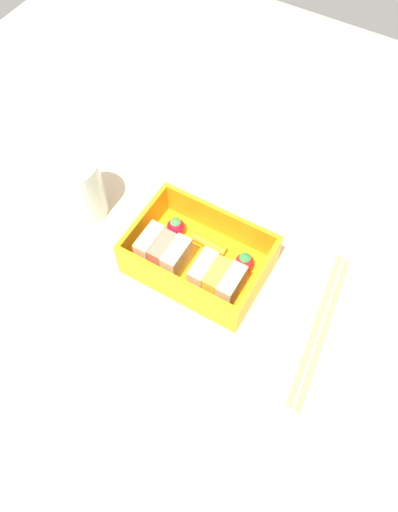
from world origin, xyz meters
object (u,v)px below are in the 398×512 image
(sandwich_left, at_px, (217,280))
(drinking_glass, at_px, (80,186))
(chopstick_pair, at_px, (320,329))
(strawberry_left, at_px, (176,226))
(sandwich_center_left, at_px, (163,252))
(carrot_stick_far_left, at_px, (211,245))
(strawberry_far_left, at_px, (245,262))
(folded_napkin, at_px, (245,192))

(sandwich_left, bearing_deg, drinking_glass, -6.51)
(chopstick_pair, bearing_deg, strawberry_left, -7.31)
(sandwich_left, distance_m, chopstick_pair, 0.14)
(sandwich_center_left, bearing_deg, carrot_stick_far_left, -129.97)
(sandwich_center_left, distance_m, carrot_stick_far_left, 0.07)
(sandwich_center_left, relative_size, chopstick_pair, 0.27)
(sandwich_left, distance_m, strawberry_far_left, 0.05)
(chopstick_pair, bearing_deg, sandwich_center_left, 5.12)
(sandwich_center_left, height_order, strawberry_far_left, sandwich_center_left)
(sandwich_left, height_order, drinking_glass, drinking_glass)
(carrot_stick_far_left, bearing_deg, sandwich_left, 125.46)
(sandwich_center_left, xyz_separation_m, chopstick_pair, (-0.21, -0.02, -0.03))
(carrot_stick_far_left, relative_size, chopstick_pair, 0.23)
(sandwich_center_left, relative_size, carrot_stick_far_left, 1.19)
(carrot_stick_far_left, height_order, strawberry_left, strawberry_left)
(carrot_stick_far_left, bearing_deg, chopstick_pair, 169.71)
(carrot_stick_far_left, bearing_deg, drinking_glass, 7.26)
(sandwich_left, xyz_separation_m, chopstick_pair, (-0.14, -0.02, -0.03))
(carrot_stick_far_left, distance_m, chopstick_pair, 0.18)
(sandwich_left, distance_m, strawberry_left, 0.10)
(folded_napkin, bearing_deg, sandwich_center_left, 78.24)
(strawberry_left, xyz_separation_m, folded_napkin, (-0.05, -0.12, -0.02))
(sandwich_center_left, height_order, strawberry_left, sandwich_center_left)
(strawberry_far_left, distance_m, chopstick_pair, 0.13)
(sandwich_center_left, bearing_deg, strawberry_left, -76.36)
(strawberry_far_left, distance_m, carrot_stick_far_left, 0.05)
(strawberry_far_left, xyz_separation_m, drinking_glass, (0.24, 0.02, 0.02))
(sandwich_center_left, bearing_deg, sandwich_left, 180.00)
(sandwich_left, distance_m, drinking_glass, 0.23)
(strawberry_far_left, relative_size, drinking_glass, 0.32)
(strawberry_far_left, height_order, drinking_glass, drinking_glass)
(chopstick_pair, bearing_deg, carrot_stick_far_left, -10.29)
(strawberry_left, bearing_deg, strawberry_far_left, 178.56)
(carrot_stick_far_left, bearing_deg, strawberry_left, 2.37)
(carrot_stick_far_left, xyz_separation_m, strawberry_left, (0.05, 0.00, 0.01))
(carrot_stick_far_left, bearing_deg, sandwich_center_left, 50.03)
(sandwich_center_left, height_order, chopstick_pair, sandwich_center_left)
(strawberry_far_left, relative_size, strawberry_left, 1.01)
(sandwich_left, distance_m, carrot_stick_far_left, 0.06)
(sandwich_center_left, bearing_deg, chopstick_pair, -174.88)
(sandwich_left, height_order, strawberry_far_left, sandwich_left)
(strawberry_far_left, height_order, folded_napkin, strawberry_far_left)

